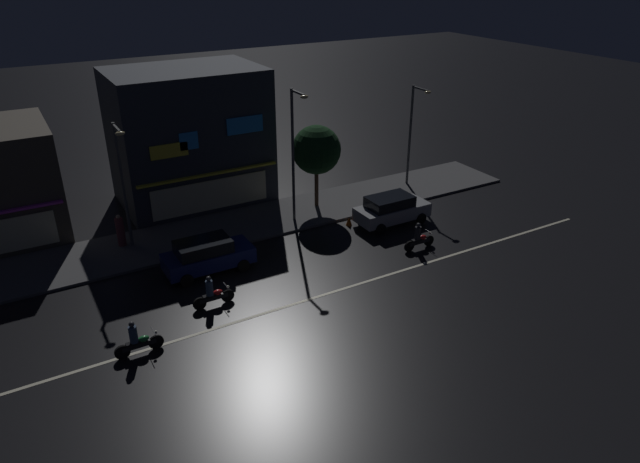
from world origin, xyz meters
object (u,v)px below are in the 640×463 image
at_px(streetlamp_east, 413,127).
at_px(motorcycle_following, 137,340).
at_px(motorcycle_opposite_lane, 212,294).
at_px(streetlamp_west, 122,176).
at_px(pedestrian_on_sidewalk, 120,231).
at_px(parked_car_trailing, 207,255).
at_px(parked_car_near_kerb, 391,209).
at_px(motorcycle_lead, 419,238).
at_px(traffic_cone, 349,221).
at_px(streetlamp_mid, 294,146).

distance_m(streetlamp_east, motorcycle_following, 22.21).
bearing_deg(motorcycle_opposite_lane, streetlamp_west, 111.72).
distance_m(pedestrian_on_sidewalk, motorcycle_opposite_lane, 7.97).
bearing_deg(streetlamp_west, streetlamp_east, 0.01).
height_order(streetlamp_west, motorcycle_opposite_lane, streetlamp_west).
distance_m(streetlamp_west, motorcycle_following, 9.78).
height_order(pedestrian_on_sidewalk, parked_car_trailing, pedestrian_on_sidewalk).
distance_m(parked_car_near_kerb, parked_car_trailing, 11.00).
bearing_deg(parked_car_trailing, motorcycle_lead, 162.34).
xyz_separation_m(motorcycle_following, motorcycle_opposite_lane, (3.68, 1.76, 0.00)).
bearing_deg(motorcycle_following, motorcycle_opposite_lane, -150.33).
xyz_separation_m(streetlamp_west, parked_car_near_kerb, (13.62, -4.09, -3.19)).
relative_size(parked_car_trailing, motorcycle_lead, 2.26).
relative_size(streetlamp_west, traffic_cone, 11.96).
bearing_deg(pedestrian_on_sidewalk, parked_car_near_kerb, 129.46).
bearing_deg(motorcycle_lead, motorcycle_opposite_lane, 177.93).
bearing_deg(parked_car_trailing, pedestrian_on_sidewalk, -56.26).
bearing_deg(parked_car_near_kerb, streetlamp_east, -137.49).
bearing_deg(streetlamp_mid, streetlamp_east, 7.98).
bearing_deg(traffic_cone, streetlamp_west, 164.50).
distance_m(parked_car_trailing, motorcycle_opposite_lane, 3.20).
height_order(streetlamp_mid, streetlamp_east, streetlamp_mid).
relative_size(streetlamp_west, parked_car_trailing, 1.53).
height_order(streetlamp_east, parked_car_trailing, streetlamp_east).
bearing_deg(streetlamp_mid, parked_car_trailing, -155.80).
distance_m(streetlamp_east, pedestrian_on_sidewalk, 18.79).
xyz_separation_m(streetlamp_mid, motorcycle_lead, (4.02, -6.13, -3.90)).
relative_size(streetlamp_mid, motorcycle_opposite_lane, 3.95).
distance_m(motorcycle_lead, motorcycle_following, 15.01).
relative_size(streetlamp_east, traffic_cone, 11.78).
bearing_deg(streetlamp_mid, motorcycle_opposite_lane, -140.71).
distance_m(parked_car_near_kerb, motorcycle_lead, 3.39).
relative_size(pedestrian_on_sidewalk, motorcycle_following, 0.92).
bearing_deg(parked_car_trailing, parked_car_near_kerb, -179.84).
relative_size(streetlamp_west, motorcycle_lead, 3.46).
height_order(pedestrian_on_sidewalk, motorcycle_opposite_lane, pedestrian_on_sidewalk).
xyz_separation_m(streetlamp_west, parked_car_trailing, (2.62, -4.12, -3.19)).
relative_size(parked_car_trailing, motorcycle_opposite_lane, 2.26).
xyz_separation_m(parked_car_near_kerb, motorcycle_opposite_lane, (-11.90, -3.10, -0.24)).
relative_size(streetlamp_west, motorcycle_opposite_lane, 3.46).
height_order(parked_car_near_kerb, motorcycle_lead, parked_car_near_kerb).
bearing_deg(traffic_cone, parked_car_trailing, -173.69).
bearing_deg(motorcycle_opposite_lane, streetlamp_east, 31.97).
distance_m(streetlamp_west, streetlamp_east, 18.09).
bearing_deg(parked_car_near_kerb, streetlamp_mid, -31.01).
height_order(motorcycle_lead, motorcycle_opposite_lane, same).
bearing_deg(parked_car_trailing, motorcycle_opposite_lane, 73.66).
bearing_deg(streetlamp_east, streetlamp_mid, -172.02).
bearing_deg(streetlamp_mid, pedestrian_on_sidewalk, 169.43).
xyz_separation_m(streetlamp_west, streetlamp_east, (18.09, 0.00, -0.05)).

